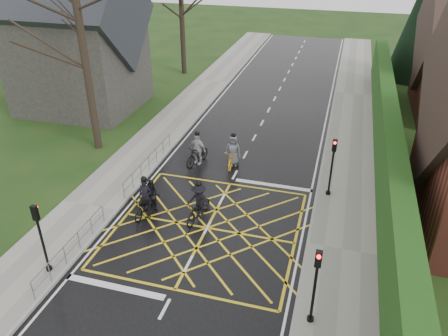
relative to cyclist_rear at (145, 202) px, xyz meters
The scene contains 19 objects.
ground 3.23m from the cyclist_rear, ahead, with size 120.00×120.00×0.00m, color black.
road 3.23m from the cyclist_rear, ahead, with size 9.00×80.00×0.01m, color black.
sidewalk_right 9.17m from the cyclist_rear, ahead, with size 3.00×80.00×0.15m, color gray.
sidewalk_left 2.92m from the cyclist_rear, behind, with size 3.00×80.00×0.15m, color gray.
stone_wall 12.30m from the cyclist_rear, 27.59° to the left, with size 0.50×38.00×0.70m, color slate.
hedge 12.38m from the cyclist_rear, 27.59° to the left, with size 0.90×38.00×2.80m, color #0F3A11.
conifer 29.54m from the cyclist_rear, 61.59° to the left, with size 4.60×4.60×10.00m.
church 16.22m from the cyclist_rear, 131.60° to the left, with size 8.80×7.80×11.00m.
tree_near 10.93m from the cyclist_rear, 135.76° to the left, with size 9.24×9.24×11.44m.
railing_south 4.09m from the cyclist_rear, 111.53° to the right, with size 0.05×5.04×1.03m.
railing_north 3.99m from the cyclist_rear, 112.09° to the left, with size 0.05×6.04×1.03m.
traffic_light_ne 9.18m from the cyclist_rear, 25.26° to the left, with size 0.24×0.31×3.21m.
traffic_light_se 9.46m from the cyclist_rear, 28.65° to the right, with size 0.24×0.31×3.21m.
traffic_light_sw 5.28m from the cyclist_rear, 112.12° to the right, with size 0.24×0.31×3.21m.
cyclist_rear is the anchor object (origin of this frame).
cyclist_back 0.35m from the cyclist_rear, 47.82° to the left, with size 0.87×1.78×1.73m.
cyclist_mid 2.59m from the cyclist_rear, ahead, with size 1.31×2.18×2.02m.
cyclist_front 5.42m from the cyclist_rear, 82.03° to the left, with size 1.18×2.10×2.03m.
cyclist_lead 6.39m from the cyclist_rear, 64.51° to the left, with size 0.93×2.09×2.00m.
Camera 1 is at (5.13, -15.19, 12.12)m, focal length 35.00 mm.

